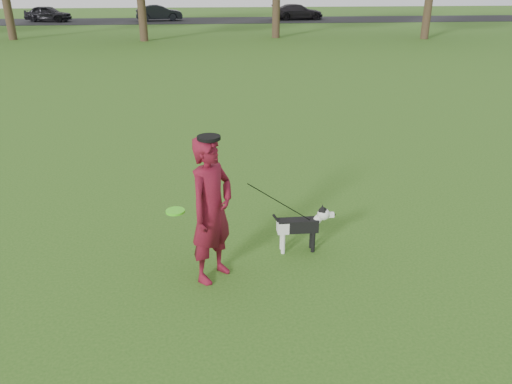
{
  "coord_description": "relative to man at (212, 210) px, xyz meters",
  "views": [
    {
      "loc": [
        -0.39,
        -5.71,
        3.55
      ],
      "look_at": [
        0.2,
        0.26,
        0.95
      ],
      "focal_mm": 35.0,
      "sensor_mm": 36.0,
      "label": 1
    }
  ],
  "objects": [
    {
      "name": "ground",
      "position": [
        0.39,
        0.21,
        -0.93
      ],
      "size": [
        120.0,
        120.0,
        0.0
      ],
      "primitive_type": "plane",
      "color": "#285116",
      "rests_on": "ground"
    },
    {
      "name": "road",
      "position": [
        0.39,
        40.21,
        -0.92
      ],
      "size": [
        120.0,
        7.0,
        0.02
      ],
      "primitive_type": "cube",
      "color": "black",
      "rests_on": "ground"
    },
    {
      "name": "man",
      "position": [
        0.0,
        0.0,
        0.0
      ],
      "size": [
        0.78,
        0.81,
        1.87
      ],
      "primitive_type": "imported",
      "rotation": [
        0.0,
        0.0,
        0.86
      ],
      "color": "maroon",
      "rests_on": "ground"
    },
    {
      "name": "dog",
      "position": [
        1.24,
        0.54,
        -0.52
      ],
      "size": [
        0.88,
        0.18,
        0.67
      ],
      "color": "black",
      "rests_on": "ground"
    },
    {
      "name": "car_left",
      "position": [
        -13.06,
        40.21,
        -0.27
      ],
      "size": [
        3.99,
        2.25,
        1.28
      ],
      "primitive_type": "imported",
      "rotation": [
        0.0,
        0.0,
        1.36
      ],
      "color": "black",
      "rests_on": "road"
    },
    {
      "name": "car_mid",
      "position": [
        -3.86,
        40.21,
        -0.27
      ],
      "size": [
        4.02,
        1.84,
        1.28
      ],
      "primitive_type": "imported",
      "rotation": [
        0.0,
        0.0,
        1.7
      ],
      "color": "black",
      "rests_on": "road"
    },
    {
      "name": "car_right",
      "position": [
        8.15,
        40.21,
        -0.27
      ],
      "size": [
        4.57,
        2.16,
        1.29
      ],
      "primitive_type": "imported",
      "rotation": [
        0.0,
        0.0,
        1.65
      ],
      "color": "black",
      "rests_on": "road"
    },
    {
      "name": "man_held_items",
      "position": [
        0.89,
        0.24,
        -0.06
      ],
      "size": [
        1.92,
        0.71,
        1.43
      ],
      "color": "#49E51D",
      "rests_on": "ground"
    }
  ]
}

